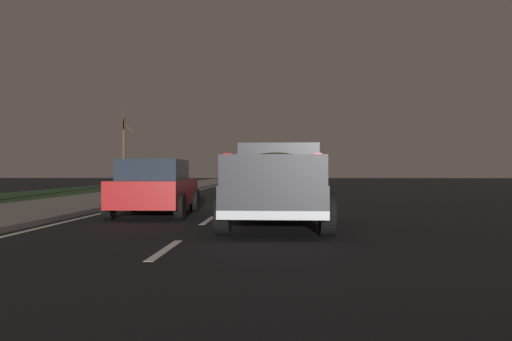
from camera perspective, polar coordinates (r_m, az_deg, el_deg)
name	(u,v)px	position (r m, az deg, el deg)	size (l,w,h in m)	color
ground	(242,197)	(27.18, -1.40, -2.63)	(144.00, 144.00, 0.00)	black
sidewalk_shoulder	(121,196)	(28.13, -13.07, -2.42)	(108.00, 4.00, 0.12)	slate
grass_verge	(16,197)	(29.86, -22.37, -2.39)	(108.00, 6.00, 0.01)	#1E3819
lane_markings	(194,196)	(29.22, -6.09, -2.44)	(108.00, 3.54, 0.01)	silver
pickup_truck	(278,182)	(13.02, 2.19, -1.15)	(5.48, 2.40, 1.87)	#232328
sedan_red	(155,187)	(16.38, -9.80, -1.61)	(4.44, 2.09, 1.54)	maroon
sedan_silver	(282,181)	(25.46, 2.54, -1.04)	(4.42, 2.05, 1.54)	#B2B5BA
bare_tree_far	(124,151)	(41.32, -12.76, 1.91)	(1.05, 0.86, 5.37)	#423323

